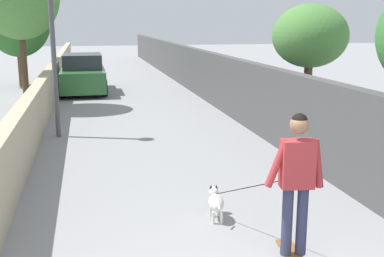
{
  "coord_description": "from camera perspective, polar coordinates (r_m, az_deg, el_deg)",
  "views": [
    {
      "loc": [
        -3.31,
        1.49,
        2.82
      ],
      "look_at": [
        4.56,
        -0.25,
        1.0
      ],
      "focal_mm": 44.5,
      "sensor_mm": 36.0,
      "label": 1
    }
  ],
  "objects": [
    {
      "name": "ground_plane",
      "position": [
        17.6,
        -7.45,
        3.41
      ],
      "size": [
        80.0,
        80.0,
        0.0
      ],
      "primitive_type": "plane",
      "color": "gray"
    },
    {
      "name": "lamp_post",
      "position": [
        12.03,
        -16.48,
        12.21
      ],
      "size": [
        0.36,
        0.36,
        4.08
      ],
      "color": "#4C4C51",
      "rests_on": "ground"
    },
    {
      "name": "person_skateboarder",
      "position": [
        5.66,
        12.45,
        -5.29
      ],
      "size": [
        0.26,
        0.72,
        1.73
      ],
      "color": "#333859",
      "rests_on": "skateboard"
    },
    {
      "name": "skateboard",
      "position": [
        6.05,
        11.97,
        -14.62
      ],
      "size": [
        0.82,
        0.29,
        0.08
      ],
      "color": "brown",
      "rests_on": "ground"
    },
    {
      "name": "tree_right_distant",
      "position": [
        12.05,
        13.97,
        10.61
      ],
      "size": [
        1.83,
        1.83,
        3.24
      ],
      "color": "brown",
      "rests_on": "ground"
    },
    {
      "name": "fence_right",
      "position": [
        16.02,
        3.2,
        5.76
      ],
      "size": [
        48.0,
        0.3,
        1.75
      ],
      "primitive_type": "cube",
      "color": "#4C4C4C",
      "rests_on": "ground"
    },
    {
      "name": "wall_left",
      "position": [
        15.53,
        -17.22,
        3.91
      ],
      "size": [
        48.0,
        0.3,
        1.18
      ],
      "primitive_type": "cube",
      "color": "tan",
      "rests_on": "ground"
    },
    {
      "name": "tree_left_near",
      "position": [
        22.49,
        -20.19,
        12.3
      ],
      "size": [
        2.84,
        2.84,
        4.64
      ],
      "color": "brown",
      "rests_on": "ground"
    },
    {
      "name": "car_near",
      "position": [
        19.79,
        -12.94,
        6.31
      ],
      "size": [
        4.02,
        1.8,
        1.54
      ],
      "color": "#336B38",
      "rests_on": "ground"
    },
    {
      "name": "dog",
      "position": [
        6.97,
        2.9,
        -8.72
      ],
      "size": [
        1.69,
        0.73,
        1.06
      ],
      "color": "white",
      "rests_on": "ground"
    }
  ]
}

